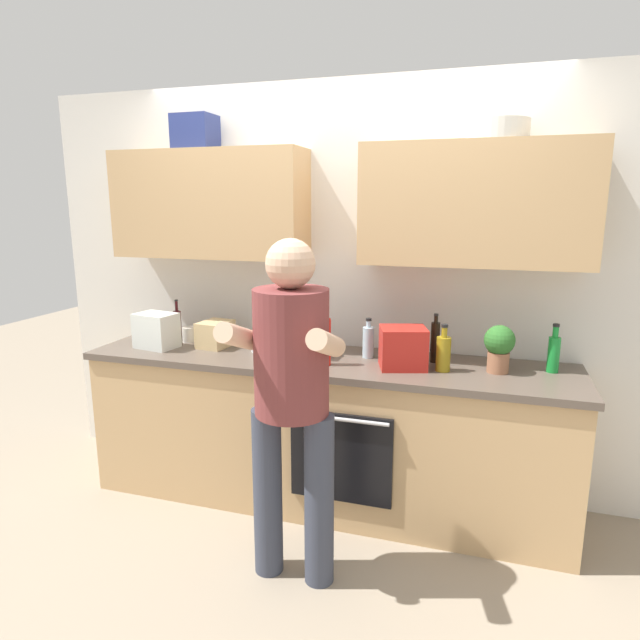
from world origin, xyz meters
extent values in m
plane|color=gray|center=(0.00, 0.00, 0.00)|extent=(12.00, 12.00, 0.00)
cube|color=silver|center=(0.00, 0.36, 1.25)|extent=(4.00, 0.06, 2.50)
cube|color=tan|center=(-0.79, 0.17, 1.77)|extent=(1.22, 0.32, 0.65)
cube|color=tan|center=(0.79, 0.17, 1.77)|extent=(1.22, 0.32, 0.65)
cylinder|color=silver|center=(0.88, 0.17, 2.15)|extent=(0.32, 0.32, 0.10)
cube|color=navy|center=(-0.87, 0.17, 2.20)|extent=(0.24, 0.20, 0.21)
cube|color=tan|center=(0.00, 0.00, 0.43)|extent=(2.80, 0.60, 0.86)
cube|color=brown|center=(0.00, 0.00, 0.88)|extent=(2.84, 0.64, 0.04)
cube|color=black|center=(0.19, -0.31, 0.45)|extent=(0.56, 0.02, 0.50)
cylinder|color=silver|center=(0.19, -0.33, 0.68)|extent=(0.52, 0.02, 0.02)
cylinder|color=#383D4C|center=(-0.07, -0.70, 0.42)|extent=(0.14, 0.14, 0.84)
cylinder|color=#383D4C|center=(0.19, -0.70, 0.42)|extent=(0.14, 0.14, 0.84)
cylinder|color=brown|center=(0.06, -0.70, 1.13)|extent=(0.34, 0.34, 0.57)
sphere|color=#D8AD8C|center=(0.06, -0.70, 1.53)|extent=(0.22, 0.22, 0.22)
cylinder|color=#D8AD8C|center=(-0.14, -0.82, 1.22)|extent=(0.09, 0.31, 0.19)
cylinder|color=#D8AD8C|center=(0.26, -0.82, 1.22)|extent=(0.09, 0.31, 0.19)
cylinder|color=silver|center=(0.24, 0.10, 0.99)|extent=(0.07, 0.07, 0.18)
cylinder|color=silver|center=(0.24, 0.10, 1.10)|extent=(0.03, 0.03, 0.04)
cylinder|color=black|center=(0.24, 0.10, 1.13)|extent=(0.03, 0.03, 0.01)
cylinder|color=#471419|center=(-1.06, 0.16, 0.99)|extent=(0.05, 0.05, 0.19)
cylinder|color=#471419|center=(-1.06, 0.16, 1.12)|extent=(0.02, 0.02, 0.07)
cylinder|color=black|center=(-1.06, 0.16, 1.16)|extent=(0.02, 0.02, 0.01)
cylinder|color=#198C33|center=(1.24, 0.11, 1.00)|extent=(0.06, 0.06, 0.19)
cylinder|color=#198C33|center=(1.24, 0.11, 1.12)|extent=(0.03, 0.03, 0.06)
cylinder|color=black|center=(1.24, 0.11, 1.16)|extent=(0.03, 0.03, 0.01)
cylinder|color=black|center=(0.62, 0.12, 1.01)|extent=(0.05, 0.05, 0.23)
cylinder|color=black|center=(0.62, 0.12, 1.15)|extent=(0.02, 0.02, 0.04)
cylinder|color=black|center=(0.62, 0.12, 1.17)|extent=(0.03, 0.03, 0.01)
cylinder|color=red|center=(0.05, -0.12, 1.03)|extent=(0.05, 0.05, 0.26)
cylinder|color=red|center=(0.05, -0.12, 1.18)|extent=(0.03, 0.03, 0.04)
cylinder|color=black|center=(0.05, -0.12, 1.21)|extent=(0.03, 0.03, 0.01)
cylinder|color=olive|center=(0.68, -0.04, 0.99)|extent=(0.08, 0.08, 0.19)
cylinder|color=olive|center=(0.68, -0.04, 1.11)|extent=(0.03, 0.03, 0.05)
cylinder|color=black|center=(0.68, -0.04, 1.15)|extent=(0.04, 0.04, 0.02)
cylinder|color=white|center=(-0.95, 0.12, 0.95)|extent=(0.09, 0.09, 0.10)
cylinder|color=silver|center=(-0.35, 0.08, 0.94)|extent=(0.27, 0.27, 0.07)
cube|color=brown|center=(-0.08, 0.00, 1.00)|extent=(0.10, 0.14, 0.21)
cylinder|color=black|center=(-0.09, -0.02, 1.14)|extent=(0.02, 0.02, 0.06)
cylinder|color=black|center=(-0.06, 0.02, 1.14)|extent=(0.02, 0.02, 0.06)
cylinder|color=#9E6647|center=(0.96, 0.03, 0.96)|extent=(0.11, 0.11, 0.11)
sphere|color=#2D6B28|center=(0.96, 0.03, 1.08)|extent=(0.16, 0.16, 0.16)
cube|color=red|center=(0.46, -0.04, 1.01)|extent=(0.29, 0.27, 0.22)
cube|color=silver|center=(-1.07, -0.07, 1.01)|extent=(0.27, 0.22, 0.22)
cube|color=tan|center=(-0.73, 0.06, 0.98)|extent=(0.19, 0.23, 0.16)
camera|label=1|loc=(0.87, -2.90, 1.78)|focal=30.43mm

